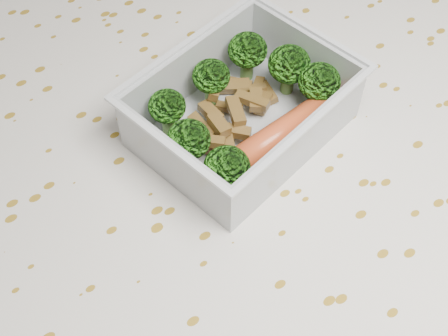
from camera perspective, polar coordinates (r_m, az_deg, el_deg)
dining_table at (r=0.57m, az=-0.63°, el=-7.05°), size 1.40×0.90×0.75m
tablecloth at (r=0.52m, az=-0.68°, el=-4.39°), size 1.46×0.96×0.19m
lunch_container at (r=0.51m, az=1.71°, el=4.94°), size 0.19×0.16×0.06m
broccoli_florets at (r=0.51m, az=1.73°, el=6.47°), size 0.16×0.13×0.05m
meat_pile at (r=0.52m, az=0.32°, el=4.99°), size 0.10×0.07×0.03m
sausage at (r=0.50m, az=5.05°, el=2.97°), size 0.14×0.03×0.02m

